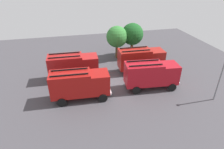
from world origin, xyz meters
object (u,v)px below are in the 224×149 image
at_px(firefighter_1, 134,57).
at_px(tree_0, 117,37).
at_px(traffic_cone_2, 161,73).
at_px(fire_truck_1, 151,74).
at_px(lamppost, 221,75).
at_px(fire_truck_2, 73,65).
at_px(firefighter_0, 151,71).
at_px(traffic_cone_1, 103,78).
at_px(fire_truck_3, 141,59).
at_px(tree_1, 132,34).
at_px(fire_truck_0, 80,84).
at_px(traffic_cone_0, 131,79).

bearing_deg(firefighter_1, tree_0, 89.78).
relative_size(firefighter_1, traffic_cone_2, 2.83).
distance_m(fire_truck_1, lamppost, 8.13).
bearing_deg(lamppost, fire_truck_2, 150.49).
relative_size(firefighter_0, firefighter_1, 0.92).
height_order(firefighter_1, lamppost, lamppost).
bearing_deg(traffic_cone_1, lamppost, -32.41).
bearing_deg(firefighter_0, lamppost, -84.53).
height_order(fire_truck_3, firefighter_1, fire_truck_3).
bearing_deg(tree_1, tree_0, -174.10).
bearing_deg(traffic_cone_2, fire_truck_0, -165.51).
bearing_deg(fire_truck_2, fire_truck_3, 1.51).
distance_m(firefighter_1, lamppost, 14.37).
xyz_separation_m(firefighter_0, tree_0, (-3.16, 8.16, 3.01)).
distance_m(fire_truck_3, tree_0, 6.75).
relative_size(fire_truck_1, fire_truck_2, 1.01).
bearing_deg(traffic_cone_1, firefighter_0, -5.51).
bearing_deg(fire_truck_2, traffic_cone_1, -17.48).
xyz_separation_m(firefighter_0, tree_1, (-0.22, 8.47, 3.19)).
distance_m(fire_truck_1, traffic_cone_0, 3.50).
xyz_separation_m(traffic_cone_0, traffic_cone_1, (-3.85, 1.33, -0.03)).
distance_m(fire_truck_3, traffic_cone_1, 6.68).
distance_m(tree_0, lamppost, 17.64).
xyz_separation_m(fire_truck_1, firefighter_1, (0.54, 8.34, -1.16)).
height_order(firefighter_0, traffic_cone_0, firefighter_0).
relative_size(tree_0, lamppost, 0.99).
bearing_deg(fire_truck_1, fire_truck_3, 89.97).
distance_m(fire_truck_2, fire_truck_3, 10.33).
relative_size(tree_1, traffic_cone_2, 9.72).
distance_m(fire_truck_1, firefighter_1, 8.44).
bearing_deg(lamppost, fire_truck_3, 123.96).
relative_size(traffic_cone_2, lamppost, 0.11).
relative_size(fire_truck_3, traffic_cone_1, 11.10).
xyz_separation_m(fire_truck_0, firefighter_0, (10.75, 3.23, -1.25)).
distance_m(fire_truck_3, tree_1, 6.74).
relative_size(tree_0, traffic_cone_2, 9.31).
relative_size(firefighter_0, traffic_cone_0, 2.27).
relative_size(fire_truck_2, fire_truck_3, 1.00).
distance_m(firefighter_0, firefighter_1, 5.51).
xyz_separation_m(fire_truck_2, lamppost, (16.61, -9.40, 1.34)).
bearing_deg(traffic_cone_2, traffic_cone_0, -172.81).
bearing_deg(fire_truck_2, fire_truck_1, -24.87).
relative_size(fire_truck_3, firefighter_1, 4.12).
xyz_separation_m(firefighter_1, traffic_cone_0, (-2.53, -6.09, -0.64)).
bearing_deg(fire_truck_2, traffic_cone_2, -7.24).
xyz_separation_m(fire_truck_0, tree_1, (10.54, 11.70, 1.93)).
bearing_deg(tree_1, firefighter_0, -88.52).
xyz_separation_m(tree_0, traffic_cone_2, (4.95, -8.15, -3.60)).
height_order(fire_truck_0, tree_1, tree_1).
distance_m(firefighter_1, traffic_cone_0, 6.63).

